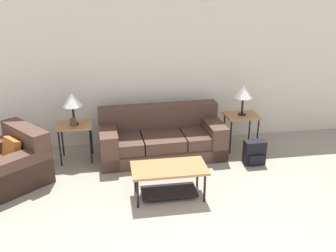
% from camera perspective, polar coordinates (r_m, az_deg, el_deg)
% --- Properties ---
extents(wall_back, '(8.97, 0.06, 2.60)m').
position_cam_1_polar(wall_back, '(6.70, -0.36, 8.28)').
color(wall_back, silver).
rests_on(wall_back, ground_plane).
extents(couch, '(2.10, 0.99, 0.82)m').
position_cam_1_polar(couch, '(6.36, -1.02, -1.98)').
color(couch, '#4C3328').
rests_on(couch, ground_plane).
extents(armchair, '(1.39, 1.39, 0.80)m').
position_cam_1_polar(armchair, '(6.00, -23.13, -5.47)').
color(armchair, '#4C3328').
rests_on(armchair, ground_plane).
extents(coffee_table, '(1.02, 0.54, 0.46)m').
position_cam_1_polar(coffee_table, '(5.14, 0.16, -7.46)').
color(coffee_table, '#A87042').
rests_on(coffee_table, ground_plane).
extents(side_table_left, '(0.56, 0.46, 0.63)m').
position_cam_1_polar(side_table_left, '(6.28, -14.01, -0.33)').
color(side_table_left, '#A87042').
rests_on(side_table_left, ground_plane).
extents(side_table_right, '(0.56, 0.46, 0.63)m').
position_cam_1_polar(side_table_right, '(6.65, 11.12, 1.13)').
color(side_table_right, '#A87042').
rests_on(side_table_right, ground_plane).
extents(table_lamp_left, '(0.31, 0.31, 0.53)m').
position_cam_1_polar(table_lamp_left, '(6.12, -14.41, 3.84)').
color(table_lamp_left, black).
rests_on(table_lamp_left, side_table_left).
extents(table_lamp_right, '(0.31, 0.31, 0.53)m').
position_cam_1_polar(table_lamp_right, '(6.50, 11.42, 5.10)').
color(table_lamp_right, black).
rests_on(table_lamp_right, side_table_right).
extents(backpack, '(0.34, 0.26, 0.40)m').
position_cam_1_polar(backpack, '(6.26, 13.04, -4.00)').
color(backpack, black).
rests_on(backpack, ground_plane).
extents(picture_frame, '(0.10, 0.04, 0.13)m').
position_cam_1_polar(picture_frame, '(6.17, -14.25, 0.59)').
color(picture_frame, '#4C3828').
rests_on(picture_frame, side_table_left).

